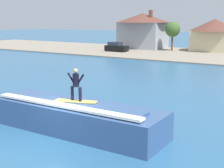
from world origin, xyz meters
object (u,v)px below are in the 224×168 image
Objects in this scene: car_near_shore at (116,47)px; house_with_chimney at (143,28)px; tree_tall_bare at (173,29)px; surfboard at (76,101)px; surfer at (76,83)px; house_small_cottage at (214,33)px; wave_crest at (75,117)px.

car_near_shore is 8.77m from house_with_chimney.
house_with_chimney reaches higher than tree_tall_bare.
surfboard is 0.41× the size of tree_tall_bare.
surfer reaches higher than car_near_shore.
house_with_chimney reaches higher than house_small_cottage.
wave_crest is 4.43× the size of surfboard.
house_with_chimney is at bearing 112.58° from wave_crest.
house_small_cottage is 7.24m from tree_tall_bare.
house_with_chimney is 13.33m from house_small_cottage.
wave_crest is 1.86m from surfer.
house_with_chimney is at bearing 112.73° from surfboard.
house_small_cottage is at bearing 96.46° from surfboard.
wave_crest is 47.42m from house_with_chimney.
surfer is (0.01, 0.01, 0.95)m from surfboard.
tree_tall_bare is at bearing 105.48° from surfer.
house_small_cottage is (-5.13, 45.22, 0.67)m from surfer.
wave_crest is at bearing -74.73° from tree_tall_bare.
tree_tall_bare is (-11.49, 42.10, 3.16)m from wave_crest.
surfer is at bearing -83.53° from house_small_cottage.
wave_crest is 1.14× the size of house_small_cottage.
wave_crest is at bearing -83.77° from house_small_cottage.
house_small_cottage reaches higher than car_near_shore.
surfboard reaches higher than wave_crest.
wave_crest is 40.35m from car_near_shore.
tree_tall_bare reaches higher than car_near_shore.
tree_tall_bare is at bearing 105.47° from surfboard.
car_near_shore is 0.46× the size of house_small_cottage.
surfboard is at bearing -83.54° from house_small_cottage.
surfer is 47.53m from house_with_chimney.
car_near_shore is at bearing -146.06° from house_small_cottage.
car_near_shore is at bearing -139.32° from tree_tall_bare.
tree_tall_bare reaches higher than surfboard.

